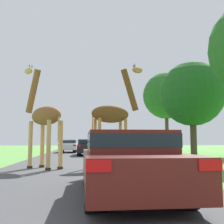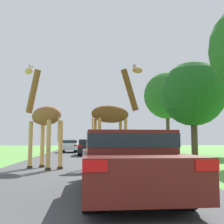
# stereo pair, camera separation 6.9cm
# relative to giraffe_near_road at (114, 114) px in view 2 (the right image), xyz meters

# --- Properties ---
(road) EXTENTS (6.92, 120.00, 0.00)m
(road) POSITION_rel_giraffe_near_road_xyz_m (-1.48, 17.85, -2.43)
(road) COLOR #424244
(road) RESTS_ON ground
(giraffe_near_road) EXTENTS (2.63, 1.21, 4.92)m
(giraffe_near_road) POSITION_rel_giraffe_near_road_xyz_m (0.00, 0.00, 0.00)
(giraffe_near_road) COLOR #B77F3D
(giraffe_near_road) RESTS_ON ground
(giraffe_companion) EXTENTS (2.17, 2.20, 4.78)m
(giraffe_companion) POSITION_rel_giraffe_near_road_xyz_m (-3.10, -0.35, -0.22)
(giraffe_companion) COLOR tan
(giraffe_companion) RESTS_ON ground
(car_lead_maroon) EXTENTS (1.91, 4.78, 1.38)m
(car_lead_maroon) POSITION_rel_giraffe_near_road_xyz_m (-0.44, -6.57, -1.69)
(car_lead_maroon) COLOR #561914
(car_lead_maroon) RESTS_ON ground
(car_queue_right) EXTENTS (1.77, 4.68, 1.31)m
(car_queue_right) POSITION_rel_giraffe_near_road_xyz_m (-0.93, 11.02, -1.72)
(car_queue_right) COLOR black
(car_queue_right) RESTS_ON ground
(car_queue_left) EXTENTS (1.77, 4.80, 1.35)m
(car_queue_left) POSITION_rel_giraffe_near_road_xyz_m (-2.87, 17.68, -1.69)
(car_queue_left) COLOR silver
(car_queue_left) RESTS_ON ground
(tree_left_edge) EXTENTS (5.45, 5.45, 9.23)m
(tree_left_edge) POSITION_rel_giraffe_near_road_xyz_m (8.37, 18.90, 4.05)
(tree_left_edge) COLOR #4C3828
(tree_left_edge) RESTS_ON ground
(tree_centre_back) EXTENTS (5.63, 5.63, 8.12)m
(tree_centre_back) POSITION_rel_giraffe_near_road_xyz_m (8.11, 10.53, 2.85)
(tree_centre_back) COLOR #4C3828
(tree_centre_back) RESTS_ON ground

